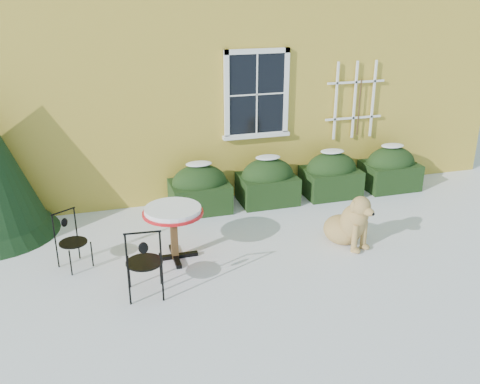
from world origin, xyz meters
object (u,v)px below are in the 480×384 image
object	(u,v)px
patio_chair_far	(72,240)
dog	(349,224)
patio_chair_near	(144,262)
bistro_table	(173,216)

from	to	relation	value
patio_chair_far	dog	bearing A→B (deg)	-38.88
patio_chair_near	patio_chair_far	world-z (taller)	patio_chair_near
patio_chair_near	dog	world-z (taller)	patio_chair_near
bistro_table	dog	xyz separation A→B (m)	(2.71, -0.34, -0.33)
bistro_table	dog	distance (m)	2.76
bistro_table	patio_chair_near	xyz separation A→B (m)	(-0.55, -0.91, -0.18)
patio_chair_far	dog	world-z (taller)	dog
patio_chair_far	dog	xyz separation A→B (m)	(4.17, -0.54, -0.06)
bistro_table	patio_chair_near	distance (m)	1.08
dog	bistro_table	bearing A→B (deg)	152.81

